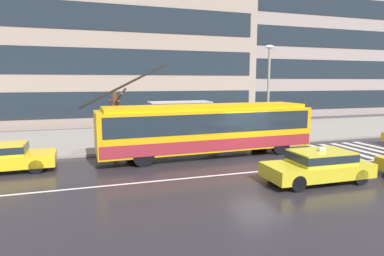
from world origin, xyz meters
TOP-DOWN VIEW (x-y plane):
  - ground_plane at (0.00, 0.00)m, footprint 160.00×160.00m
  - sidewalk_slab at (0.00, 9.07)m, footprint 80.00×10.00m
  - crosswalk_stripe_edge_near at (5.42, 1.04)m, footprint 0.44×4.40m
  - crosswalk_stripe_inner_a at (6.32, 1.04)m, footprint 0.44×4.40m
  - crosswalk_stripe_center at (7.22, 1.04)m, footprint 0.44×4.40m
  - crosswalk_stripe_inner_b at (8.12, 1.04)m, footprint 0.44×4.40m
  - crosswalk_stripe_edge_far at (9.02, 1.04)m, footprint 0.44×4.40m
  - lane_centre_line at (0.00, -1.20)m, footprint 72.00×0.14m
  - trolleybus at (-1.76, 2.48)m, footprint 12.36×2.96m
  - taxi_oncoming_near at (0.88, -3.24)m, footprint 4.31×1.85m
  - bus_shelter at (-2.30, 6.31)m, footprint 3.90×1.63m
  - pedestrian_at_shelter at (-6.53, 5.00)m, footprint 1.61×1.61m
  - pedestrian_approaching_curb at (0.30, 6.56)m, footprint 1.39×1.39m
  - street_lamp at (3.32, 4.83)m, footprint 0.60×0.32m
  - street_tree_bare at (-6.29, 6.42)m, footprint 1.12×1.44m
  - office_tower_corner_left at (-4.44, 22.21)m, footprint 25.57×13.92m
  - office_tower_corner_right at (18.15, 23.19)m, footprint 27.40×12.20m

SIDE VIEW (x-z plane):
  - ground_plane at x=0.00m, z-range 0.00..0.00m
  - lane_centre_line at x=0.00m, z-range 0.00..0.01m
  - crosswalk_stripe_edge_near at x=5.42m, z-range 0.00..0.01m
  - crosswalk_stripe_inner_a at x=6.32m, z-range 0.00..0.01m
  - crosswalk_stripe_center at x=7.22m, z-range 0.00..0.01m
  - crosswalk_stripe_inner_b at x=8.12m, z-range 0.00..0.01m
  - crosswalk_stripe_edge_far at x=9.02m, z-range 0.00..0.01m
  - sidewalk_slab at x=0.00m, z-range 0.00..0.14m
  - taxi_oncoming_near at x=0.88m, z-range 0.01..1.40m
  - trolleybus at x=-1.76m, z-range -0.90..3.96m
  - pedestrian_approaching_curb at x=0.30m, z-range 0.76..2.72m
  - pedestrian_at_shelter at x=-6.53m, z-range 0.79..2.81m
  - street_tree_bare at x=-6.29m, z-range 0.26..3.77m
  - bus_shelter at x=-2.30m, z-range 0.77..3.37m
  - street_lamp at x=3.32m, z-range 0.74..6.90m
  - office_tower_corner_right at x=18.15m, z-range 0.01..21.33m
  - office_tower_corner_left at x=-4.44m, z-range 0.01..22.64m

